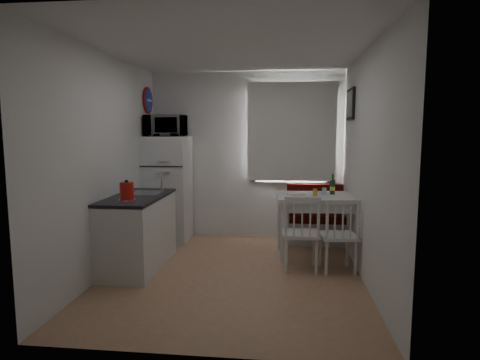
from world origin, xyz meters
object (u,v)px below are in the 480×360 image
(bench, at_px, (325,224))
(chair_right, at_px, (339,228))
(microwave, at_px, (166,126))
(wine_bottle, at_px, (333,184))
(kettle, at_px, (127,191))
(chair_left, at_px, (301,225))
(kitchen_counter, at_px, (138,231))
(fridge, at_px, (168,189))
(dining_table, at_px, (318,202))

(bench, distance_m, chair_right, 1.36)
(microwave, height_order, wine_bottle, microwave)
(kettle, bearing_deg, bench, 37.06)
(chair_right, bearing_deg, chair_left, 172.20)
(kitchen_counter, xyz_separation_m, fridge, (0.02, 1.24, 0.35))
(chair_right, xyz_separation_m, fridge, (-2.43, 1.23, 0.24))
(chair_left, bearing_deg, microwave, 148.00)
(fridge, distance_m, kettle, 1.70)
(kitchen_counter, xyz_separation_m, dining_table, (2.26, 0.68, 0.29))
(chair_left, xyz_separation_m, kettle, (-1.96, -0.46, 0.45))
(chair_left, bearing_deg, kettle, -168.15)
(dining_table, relative_size, kettle, 4.80)
(chair_right, relative_size, microwave, 0.84)
(dining_table, xyz_separation_m, chair_right, (0.19, -0.66, -0.18))
(chair_left, bearing_deg, fridge, 146.95)
(chair_right, bearing_deg, kettle, -177.33)
(bench, relative_size, chair_left, 2.45)
(chair_right, xyz_separation_m, microwave, (-2.43, 1.18, 1.21))
(bench, bearing_deg, chair_right, -89.02)
(fridge, relative_size, kettle, 6.62)
(chair_right, distance_m, microwave, 2.96)
(kitchen_counter, bearing_deg, bench, 29.14)
(chair_left, bearing_deg, chair_right, -0.92)
(fridge, xyz_separation_m, wine_bottle, (2.43, -0.47, 0.17))
(fridge, height_order, wine_bottle, fridge)
(dining_table, xyz_separation_m, microwave, (-2.24, 0.52, 1.03))
(bench, distance_m, dining_table, 0.83)
(bench, bearing_deg, fridge, -177.42)
(bench, distance_m, fridge, 2.46)
(chair_left, distance_m, wine_bottle, 0.97)
(chair_left, bearing_deg, kitchen_counter, 179.12)
(microwave, bearing_deg, chair_right, -25.87)
(kitchen_counter, relative_size, dining_table, 1.13)
(kitchen_counter, xyz_separation_m, chair_left, (2.01, 0.01, 0.12))
(fridge, bearing_deg, chair_right, -26.82)
(chair_right, bearing_deg, fridge, 145.04)
(bench, bearing_deg, chair_left, -107.44)
(microwave, height_order, kettle, microwave)
(chair_right, relative_size, fridge, 0.30)
(bench, height_order, dining_table, bench)
(dining_table, distance_m, wine_bottle, 0.32)
(bench, bearing_deg, kettle, -142.94)
(chair_left, distance_m, chair_right, 0.44)
(bench, height_order, chair_right, chair_right)
(microwave, relative_size, wine_bottle, 2.07)
(dining_table, relative_size, microwave, 2.02)
(kitchen_counter, distance_m, wine_bottle, 2.62)
(fridge, height_order, kettle, fridge)
(chair_left, bearing_deg, bench, 71.30)
(bench, relative_size, chair_right, 2.51)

